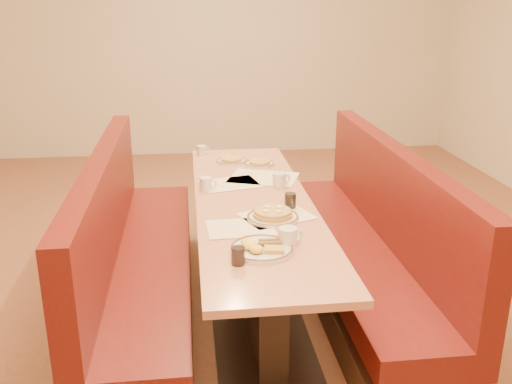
{
  "coord_description": "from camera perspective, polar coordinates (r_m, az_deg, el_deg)",
  "views": [
    {
      "loc": [
        -0.38,
        -3.23,
        1.92
      ],
      "look_at": [
        0.0,
        -0.12,
        0.85
      ],
      "focal_mm": 40.0,
      "sensor_mm": 36.0,
      "label": 1
    }
  ],
  "objects": [
    {
      "name": "coffee_mug_a",
      "position": [
        2.83,
        3.27,
        -4.5
      ],
      "size": [
        0.13,
        0.09,
        0.1
      ],
      "rotation": [
        0.0,
        0.0,
        0.33
      ],
      "color": "silver",
      "rests_on": "diner_table"
    },
    {
      "name": "extra_plate_far",
      "position": [
        4.27,
        -2.47,
        3.18
      ],
      "size": [
        0.23,
        0.23,
        0.05
      ],
      "rotation": [
        0.0,
        0.0,
        0.02
      ],
      "color": "silver",
      "rests_on": "diner_table"
    },
    {
      "name": "placemat_near_right",
      "position": [
        3.22,
        2.08,
        -2.4
      ],
      "size": [
        0.46,
        0.4,
        0.0
      ],
      "primitive_type": "cube",
      "rotation": [
        0.0,
        0.0,
        0.37
      ],
      "color": "#FFEFC7",
      "rests_on": "diner_table"
    },
    {
      "name": "soda_tumbler_mid",
      "position": [
        3.33,
        3.45,
        -0.9
      ],
      "size": [
        0.07,
        0.07,
        0.09
      ],
      "color": "black",
      "rests_on": "diner_table"
    },
    {
      "name": "pancake_plate",
      "position": [
        3.17,
        1.69,
        -2.37
      ],
      "size": [
        0.29,
        0.29,
        0.07
      ],
      "rotation": [
        0.0,
        0.0,
        0.14
      ],
      "color": "silver",
      "rests_on": "diner_table"
    },
    {
      "name": "ground",
      "position": [
        3.78,
        -0.23,
        -11.67
      ],
      "size": [
        8.0,
        8.0,
        0.0
      ],
      "primitive_type": "plane",
      "color": "#9E6647",
      "rests_on": "ground"
    },
    {
      "name": "extra_plate_mid",
      "position": [
        4.2,
        0.34,
        2.9
      ],
      "size": [
        0.22,
        0.22,
        0.04
      ],
      "rotation": [
        0.0,
        0.0,
        -0.2
      ],
      "color": "silver",
      "rests_on": "diner_table"
    },
    {
      "name": "booth_left",
      "position": [
        3.61,
        -11.96,
        -7.19
      ],
      "size": [
        0.55,
        2.5,
        1.05
      ],
      "color": "#4C3326",
      "rests_on": "ground"
    },
    {
      "name": "coffee_mug_b",
      "position": [
        3.65,
        -5.0,
        0.84
      ],
      "size": [
        0.11,
        0.08,
        0.09
      ],
      "rotation": [
        0.0,
        0.0,
        0.12
      ],
      "color": "silver",
      "rests_on": "diner_table"
    },
    {
      "name": "booth_right",
      "position": [
        3.76,
        10.99,
        -6.03
      ],
      "size": [
        0.55,
        2.5,
        1.05
      ],
      "color": "#4C3326",
      "rests_on": "ground"
    },
    {
      "name": "diner_table",
      "position": [
        3.6,
        -0.23,
        -6.55
      ],
      "size": [
        0.7,
        2.5,
        0.75
      ],
      "color": "black",
      "rests_on": "ground"
    },
    {
      "name": "soda_tumbler_near",
      "position": [
        2.64,
        -1.81,
        -6.41
      ],
      "size": [
        0.06,
        0.06,
        0.09
      ],
      "color": "black",
      "rests_on": "diner_table"
    },
    {
      "name": "placemat_far_right",
      "position": [
        3.9,
        0.74,
        1.45
      ],
      "size": [
        0.54,
        0.47,
        0.0
      ],
      "primitive_type": "cube",
      "rotation": [
        0.0,
        0.0,
        -0.35
      ],
      "color": "#FFEFC7",
      "rests_on": "diner_table"
    },
    {
      "name": "placemat_far_left",
      "position": [
        3.77,
        -2.66,
        0.83
      ],
      "size": [
        0.43,
        0.36,
        0.0
      ],
      "primitive_type": "cube",
      "rotation": [
        0.0,
        0.0,
        0.23
      ],
      "color": "#FFEFC7",
      "rests_on": "diner_table"
    },
    {
      "name": "coffee_mug_d",
      "position": [
        4.48,
        -5.42,
        4.17
      ],
      "size": [
        0.1,
        0.07,
        0.08
      ],
      "rotation": [
        0.0,
        0.0,
        -0.08
      ],
      "color": "silver",
      "rests_on": "diner_table"
    },
    {
      "name": "placemat_near_left",
      "position": [
        3.06,
        -1.56,
        -3.59
      ],
      "size": [
        0.37,
        0.28,
        0.0
      ],
      "primitive_type": "cube",
      "rotation": [
        0.0,
        0.0,
        0.05
      ],
      "color": "#FFEFC7",
      "rests_on": "diner_table"
    },
    {
      "name": "eggs_plate",
      "position": [
        2.78,
        0.5,
        -5.63
      ],
      "size": [
        0.32,
        0.32,
        0.06
      ],
      "rotation": [
        0.0,
        0.0,
        -0.17
      ],
      "color": "silver",
      "rests_on": "diner_table"
    },
    {
      "name": "coffee_mug_c",
      "position": [
        3.71,
        2.39,
        1.25
      ],
      "size": [
        0.12,
        0.09,
        0.1
      ],
      "rotation": [
        0.0,
        0.0,
        0.34
      ],
      "color": "silver",
      "rests_on": "diner_table"
    }
  ]
}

